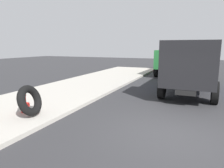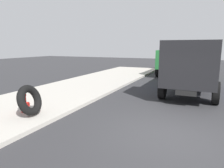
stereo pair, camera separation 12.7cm
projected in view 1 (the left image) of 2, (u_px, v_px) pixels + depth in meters
The scene contains 6 objects.
ground_plane at pixel (169, 135), 6.35m from camera, with size 80.00×80.00×0.00m, color #2D2D30.
sidewalk_curb at pixel (17, 108), 8.89m from camera, with size 36.00×5.00×0.15m, color #ADA89E.
fire_hydrant at pixel (23, 102), 7.97m from camera, with size 0.25×0.55×0.82m.
loose_tire at pixel (30, 100), 7.53m from camera, with size 1.17×1.17×0.29m, color black.
dump_truck_blue at pixel (191, 66), 11.88m from camera, with size 7.01×2.83×3.00m.
dump_truck_green at pixel (176, 58), 19.89m from camera, with size 7.08×2.98×3.00m.
Camera 1 is at (-6.16, -0.74, 2.73)m, focal length 32.57 mm.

